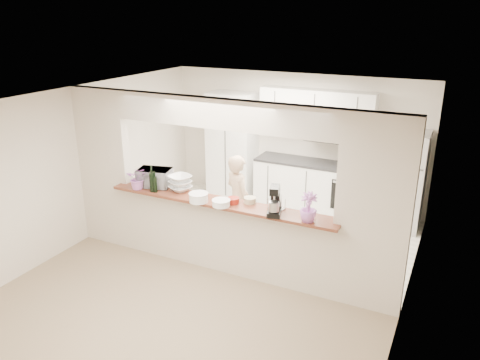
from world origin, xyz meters
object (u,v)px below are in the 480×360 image
Objects in this scene: stand_mixer at (275,202)px; person at (238,201)px; toaster_oven at (155,178)px; refrigerator at (401,180)px.

stand_mixer is 0.27× the size of person.
stand_mixer reaches higher than toaster_oven.
refrigerator is 3.51× the size of toaster_oven.
person reaches higher than toaster_oven.
toaster_oven is at bearing 174.65° from stand_mixer.
person reaches higher than stand_mixer.
toaster_oven is 2.01m from stand_mixer.
toaster_oven is at bearing -140.91° from refrigerator.
person is at bearing 136.15° from stand_mixer.
person is at bearing -140.12° from refrigerator.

